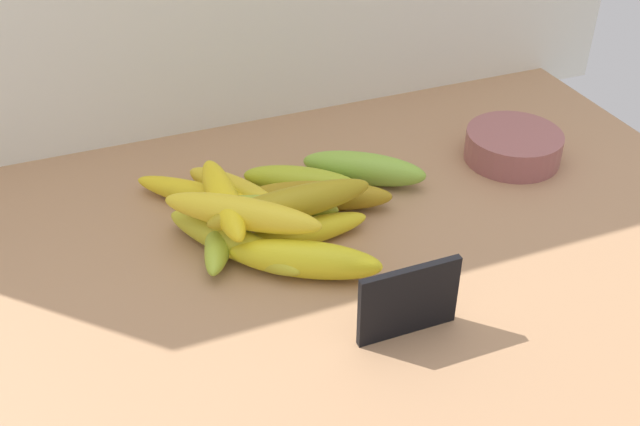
{
  "coord_description": "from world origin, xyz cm",
  "views": [
    {
      "loc": [
        -26.08,
        -61.65,
        58.16
      ],
      "look_at": [
        0.08,
        4.58,
        8.0
      ],
      "focal_mm": 42.29,
      "sensor_mm": 36.0,
      "label": 1
    }
  ],
  "objects_px": {
    "banana_5": "(364,168)",
    "banana_11": "(291,204)",
    "banana_0": "(262,211)",
    "banana_7": "(319,196)",
    "banana_12": "(223,199)",
    "banana_4": "(206,197)",
    "chalkboard_sign": "(408,303)",
    "banana_9": "(224,224)",
    "fruit_bowl": "(513,146)",
    "banana_10": "(242,213)",
    "banana_3": "(302,182)",
    "banana_2": "(305,259)",
    "banana_1": "(295,235)",
    "banana_6": "(233,242)",
    "banana_8": "(235,190)"
  },
  "relations": [
    {
      "from": "banana_1",
      "to": "banana_5",
      "type": "distance_m",
      "value": 0.17
    },
    {
      "from": "fruit_bowl",
      "to": "banana_10",
      "type": "xyz_separation_m",
      "value": [
        -0.41,
        -0.07,
        0.04
      ]
    },
    {
      "from": "banana_6",
      "to": "banana_7",
      "type": "distance_m",
      "value": 0.14
    },
    {
      "from": "banana_5",
      "to": "banana_9",
      "type": "xyz_separation_m",
      "value": [
        -0.21,
        -0.05,
        -0.0
      ]
    },
    {
      "from": "banana_4",
      "to": "banana_7",
      "type": "bearing_deg",
      "value": -22.63
    },
    {
      "from": "banana_5",
      "to": "fruit_bowl",
      "type": "bearing_deg",
      "value": -5.57
    },
    {
      "from": "banana_6",
      "to": "banana_8",
      "type": "height_order",
      "value": "banana_6"
    },
    {
      "from": "banana_7",
      "to": "banana_9",
      "type": "height_order",
      "value": "banana_7"
    },
    {
      "from": "banana_6",
      "to": "banana_1",
      "type": "bearing_deg",
      "value": -8.37
    },
    {
      "from": "banana_6",
      "to": "banana_12",
      "type": "xyz_separation_m",
      "value": [
        0.0,
        0.04,
        0.04
      ]
    },
    {
      "from": "banana_9",
      "to": "banana_12",
      "type": "bearing_deg",
      "value": 4.07
    },
    {
      "from": "chalkboard_sign",
      "to": "banana_9",
      "type": "distance_m",
      "value": 0.26
    },
    {
      "from": "banana_2",
      "to": "banana_0",
      "type": "bearing_deg",
      "value": 97.61
    },
    {
      "from": "banana_6",
      "to": "fruit_bowl",
      "type": "bearing_deg",
      "value": 8.9
    },
    {
      "from": "banana_1",
      "to": "banana_11",
      "type": "distance_m",
      "value": 0.04
    },
    {
      "from": "banana_7",
      "to": "banana_0",
      "type": "bearing_deg",
      "value": -176.51
    },
    {
      "from": "chalkboard_sign",
      "to": "banana_9",
      "type": "xyz_separation_m",
      "value": [
        -0.13,
        0.23,
        -0.02
      ]
    },
    {
      "from": "fruit_bowl",
      "to": "banana_0",
      "type": "distance_m",
      "value": 0.38
    },
    {
      "from": "banana_4",
      "to": "banana_9",
      "type": "distance_m",
      "value": 0.07
    },
    {
      "from": "fruit_bowl",
      "to": "banana_12",
      "type": "height_order",
      "value": "banana_12"
    },
    {
      "from": "banana_5",
      "to": "banana_11",
      "type": "bearing_deg",
      "value": -147.09
    },
    {
      "from": "banana_6",
      "to": "banana_11",
      "type": "distance_m",
      "value": 0.08
    },
    {
      "from": "banana_3",
      "to": "banana_5",
      "type": "height_order",
      "value": "banana_5"
    },
    {
      "from": "banana_5",
      "to": "banana_3",
      "type": "bearing_deg",
      "value": 178.91
    },
    {
      "from": "banana_5",
      "to": "banana_12",
      "type": "xyz_separation_m",
      "value": [
        -0.21,
        -0.05,
        0.03
      ]
    },
    {
      "from": "fruit_bowl",
      "to": "banana_10",
      "type": "height_order",
      "value": "banana_10"
    },
    {
      "from": "banana_4",
      "to": "banana_5",
      "type": "xyz_separation_m",
      "value": [
        0.21,
        -0.02,
        0.01
      ]
    },
    {
      "from": "banana_8",
      "to": "banana_11",
      "type": "xyz_separation_m",
      "value": [
        0.04,
        -0.11,
        0.04
      ]
    },
    {
      "from": "banana_4",
      "to": "banana_5",
      "type": "distance_m",
      "value": 0.21
    },
    {
      "from": "banana_5",
      "to": "banana_8",
      "type": "xyz_separation_m",
      "value": [
        -0.17,
        0.02,
        -0.0
      ]
    },
    {
      "from": "banana_3",
      "to": "banana_2",
      "type": "bearing_deg",
      "value": -109.16
    },
    {
      "from": "banana_7",
      "to": "banana_10",
      "type": "distance_m",
      "value": 0.13
    },
    {
      "from": "banana_0",
      "to": "banana_1",
      "type": "xyz_separation_m",
      "value": [
        0.02,
        -0.06,
        -0.0
      ]
    },
    {
      "from": "fruit_bowl",
      "to": "banana_2",
      "type": "distance_m",
      "value": 0.38
    },
    {
      "from": "banana_1",
      "to": "banana_8",
      "type": "distance_m",
      "value": 0.12
    },
    {
      "from": "banana_8",
      "to": "banana_5",
      "type": "bearing_deg",
      "value": -6.23
    },
    {
      "from": "banana_1",
      "to": "banana_11",
      "type": "relative_size",
      "value": 0.91
    },
    {
      "from": "banana_0",
      "to": "banana_5",
      "type": "distance_m",
      "value": 0.16
    },
    {
      "from": "banana_7",
      "to": "banana_12",
      "type": "distance_m",
      "value": 0.13
    },
    {
      "from": "banana_0",
      "to": "banana_12",
      "type": "distance_m",
      "value": 0.06
    },
    {
      "from": "fruit_bowl",
      "to": "banana_3",
      "type": "height_order",
      "value": "fruit_bowl"
    },
    {
      "from": "banana_6",
      "to": "banana_10",
      "type": "relative_size",
      "value": 1.02
    },
    {
      "from": "banana_8",
      "to": "banana_4",
      "type": "bearing_deg",
      "value": 178.4
    },
    {
      "from": "banana_1",
      "to": "banana_6",
      "type": "height_order",
      "value": "banana_6"
    },
    {
      "from": "banana_4",
      "to": "chalkboard_sign",
      "type": "bearing_deg",
      "value": -65.48
    },
    {
      "from": "banana_12",
      "to": "banana_5",
      "type": "bearing_deg",
      "value": 13.37
    },
    {
      "from": "banana_3",
      "to": "banana_4",
      "type": "distance_m",
      "value": 0.13
    },
    {
      "from": "banana_2",
      "to": "banana_3",
      "type": "bearing_deg",
      "value": 70.84
    },
    {
      "from": "fruit_bowl",
      "to": "banana_0",
      "type": "relative_size",
      "value": 0.7
    },
    {
      "from": "banana_1",
      "to": "banana_5",
      "type": "relative_size",
      "value": 1.11
    }
  ]
}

